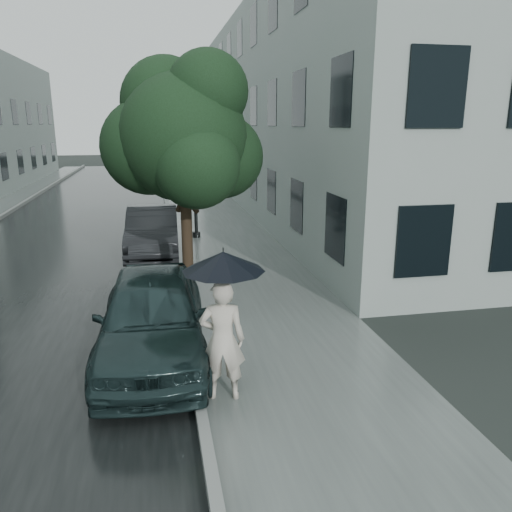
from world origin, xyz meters
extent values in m
plane|color=black|center=(0.00, 0.00, 0.00)|extent=(120.00, 120.00, 0.00)
cube|color=slate|center=(0.25, 12.00, 0.00)|extent=(3.50, 60.00, 0.01)
cube|color=slate|center=(-1.57, 12.00, 0.07)|extent=(0.15, 60.00, 0.15)
cube|color=black|center=(-5.08, 12.00, 0.00)|extent=(6.85, 60.00, 0.00)
cube|color=gray|center=(5.50, 19.50, 4.50)|extent=(7.00, 36.00, 9.00)
cube|color=black|center=(2.02, 19.50, 4.50)|extent=(0.08, 32.40, 7.20)
cube|color=black|center=(-10.32, 30.00, 4.00)|extent=(0.08, 16.20, 6.40)
imported|color=#BCB4A5|center=(-1.20, -1.00, 0.92)|extent=(0.73, 0.54, 1.82)
cylinder|color=black|center=(-1.16, -0.97, 1.48)|extent=(0.02, 0.02, 0.94)
cone|color=black|center=(-1.16, -0.97, 2.08)|extent=(1.27, 1.27, 0.28)
cylinder|color=black|center=(-1.16, -0.97, 2.24)|extent=(0.02, 0.02, 0.08)
cylinder|color=black|center=(-1.16, -0.97, 0.98)|extent=(0.03, 0.03, 0.06)
cylinder|color=#332619|center=(-1.38, 3.77, 1.27)|extent=(0.25, 0.25, 2.55)
sphere|color=#17331C|center=(-1.38, 3.77, 3.63)|extent=(2.82, 2.82, 2.82)
sphere|color=#17331C|center=(-0.51, 4.10, 3.20)|extent=(1.95, 1.95, 1.95)
sphere|color=#17331C|center=(-2.14, 4.21, 3.42)|extent=(2.17, 2.17, 2.17)
sphere|color=#17331C|center=(-1.17, 3.01, 3.08)|extent=(1.83, 1.83, 1.83)
sphere|color=#17331C|center=(-1.71, 4.42, 4.39)|extent=(2.06, 2.06, 2.06)
sphere|color=#17331C|center=(-0.84, 3.56, 4.61)|extent=(1.75, 1.75, 1.75)
cylinder|color=black|center=(-0.70, 9.83, 2.77)|extent=(0.12, 0.12, 5.53)
cylinder|color=black|center=(-0.70, 9.83, 0.10)|extent=(0.28, 0.28, 0.20)
cylinder|color=black|center=(-0.95, 9.88, 5.53)|extent=(0.51, 0.18, 0.08)
sphere|color=silver|center=(-1.24, 9.94, 5.48)|extent=(0.32, 0.32, 0.32)
imported|color=#18292A|center=(-2.20, 0.55, 0.77)|extent=(1.95, 4.52, 1.52)
imported|color=black|center=(-2.20, 7.82, 0.72)|extent=(1.62, 4.37, 1.43)
camera|label=1|loc=(-2.03, -7.60, 3.94)|focal=35.00mm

